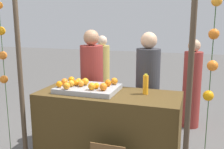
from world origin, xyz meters
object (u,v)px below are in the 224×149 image
object	(u,v)px
orange_0	(114,81)
juice_bottle	(146,85)
orange_1	(59,84)
vendor_left	(92,90)
vendor_right	(147,96)
stall_counter	(108,128)

from	to	relation	value
orange_0	juice_bottle	bearing A→B (deg)	-14.55
orange_1	juice_bottle	world-z (taller)	juice_bottle
juice_bottle	vendor_left	distance (m)	1.05
vendor_left	juice_bottle	bearing A→B (deg)	-28.83
orange_1	vendor_left	distance (m)	0.78
orange_0	vendor_right	size ratio (longest dim) A/B	0.05
vendor_left	vendor_right	size ratio (longest dim) A/B	1.01
orange_1	vendor_left	xyz separation A→B (m)	(0.14, 0.72, -0.25)
orange_1	vendor_right	xyz separation A→B (m)	(0.96, 0.72, -0.26)
stall_counter	vendor_left	world-z (taller)	vendor_left
orange_0	stall_counter	bearing A→B (deg)	-94.30
vendor_left	vendor_right	xyz separation A→B (m)	(0.83, -0.00, -0.01)
vendor_right	orange_1	bearing A→B (deg)	-143.20
stall_counter	orange_0	world-z (taller)	orange_0
juice_bottle	vendor_right	distance (m)	0.57
orange_1	orange_0	bearing A→B (deg)	29.69
stall_counter	vendor_right	world-z (taller)	vendor_right
stall_counter	vendor_right	xyz separation A→B (m)	(0.38, 0.58, 0.30)
stall_counter	orange_1	world-z (taller)	orange_1
orange_1	vendor_left	world-z (taller)	vendor_left
orange_0	juice_bottle	xyz separation A→B (m)	(0.43, -0.11, 0.01)
orange_1	vendor_right	distance (m)	1.23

